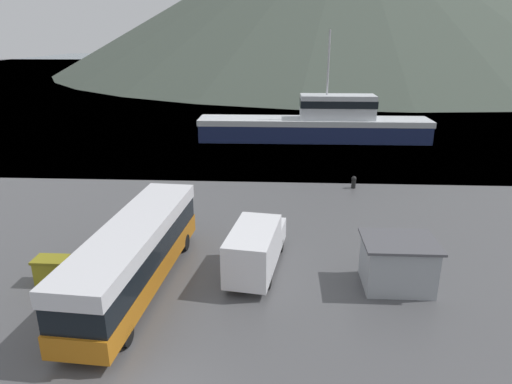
% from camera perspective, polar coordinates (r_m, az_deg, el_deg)
% --- Properties ---
extents(water_surface, '(240.00, 240.00, 0.00)m').
position_cam_1_polar(water_surface, '(155.23, 1.70, 15.06)').
color(water_surface, slate).
rests_on(water_surface, ground).
extents(tour_bus, '(3.36, 11.89, 3.21)m').
position_cam_1_polar(tour_bus, '(21.77, -14.83, -7.30)').
color(tour_bus, '#B26614').
rests_on(tour_bus, ground).
extents(delivery_van, '(2.97, 6.53, 2.45)m').
position_cam_1_polar(delivery_van, '(22.79, -0.02, -6.81)').
color(delivery_van, silver).
rests_on(delivery_van, ground).
extents(fishing_boat, '(25.33, 4.33, 11.66)m').
position_cam_1_polar(fishing_boat, '(51.28, 7.77, 8.49)').
color(fishing_boat, '#19234C').
rests_on(fishing_boat, water_surface).
extents(storage_bin, '(1.54, 1.04, 1.27)m').
position_cam_1_polar(storage_bin, '(24.07, -24.16, -8.88)').
color(storage_bin, olive).
rests_on(storage_bin, ground).
extents(dock_kiosk, '(3.38, 2.76, 2.35)m').
position_cam_1_polar(dock_kiosk, '(22.47, 17.28, -8.47)').
color(dock_kiosk, '#93999E').
rests_on(dock_kiosk, ground).
extents(small_boat, '(7.04, 3.52, 0.98)m').
position_cam_1_polar(small_boat, '(59.54, 0.59, 8.78)').
color(small_boat, '#19234C').
rests_on(small_boat, water_surface).
extents(mooring_bollard, '(0.38, 0.38, 0.95)m').
position_cam_1_polar(mooring_bollard, '(35.81, 12.12, 1.27)').
color(mooring_bollard, black).
rests_on(mooring_bollard, ground).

